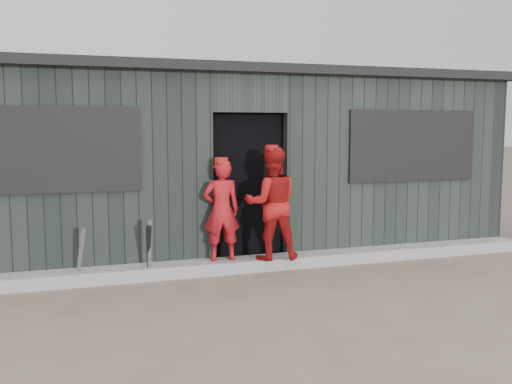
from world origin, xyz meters
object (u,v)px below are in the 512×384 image
object	(u,v)px
bat_right	(149,252)
dugout	(221,162)
player_red_left	(221,210)
player_red_right	(272,203)
bat_left	(80,256)
player_grey_back	(262,207)
bat_mid	(150,250)

from	to	relation	value
bat_right	dugout	size ratio (longest dim) A/B	0.08
player_red_left	player_red_right	xyz separation A→B (m)	(0.62, -0.13, 0.08)
bat_left	player_grey_back	distance (m)	2.59
bat_right	player_grey_back	distance (m)	1.89
bat_right	player_red_right	xyz separation A→B (m)	(1.54, 0.00, 0.52)
bat_left	bat_right	xyz separation A→B (m)	(0.77, -0.05, -0.00)
player_red_right	bat_mid	bearing A→B (deg)	10.37
bat_left	player_grey_back	xyz separation A→B (m)	(2.46, 0.72, 0.36)
dugout	bat_right	bearing A→B (deg)	-127.23
bat_mid	player_grey_back	size ratio (longest dim) A/B	0.53
bat_right	dugout	distance (m)	2.45
player_red_left	player_grey_back	distance (m)	0.99
bat_mid	player_red_right	xyz separation A→B (m)	(1.53, 0.02, 0.49)
player_red_left	bat_left	bearing A→B (deg)	5.89
bat_right	player_red_left	xyz separation A→B (m)	(0.93, 0.14, 0.44)
bat_right	dugout	xyz separation A→B (m)	(1.37, 1.80, 0.95)
player_red_left	dugout	xyz separation A→B (m)	(0.44, 1.67, 0.50)
bat_right	player_red_right	world-z (taller)	player_red_right
player_red_right	player_grey_back	world-z (taller)	player_red_right
bat_left	player_red_left	distance (m)	1.76
bat_mid	player_red_right	distance (m)	1.61
player_red_right	bat_left	bearing A→B (deg)	8.67
player_grey_back	dugout	size ratio (longest dim) A/B	0.17
player_red_right	player_grey_back	distance (m)	0.79
player_red_right	bat_right	bearing A→B (deg)	9.83
bat_left	bat_mid	distance (m)	0.78
player_grey_back	player_red_left	bearing A→B (deg)	53.02
player_red_right	dugout	distance (m)	1.86
bat_mid	player_red_right	bearing A→B (deg)	0.66
player_red_right	dugout	world-z (taller)	dugout
bat_left	player_red_right	world-z (taller)	player_red_right
bat_right	player_red_left	bearing A→B (deg)	8.36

